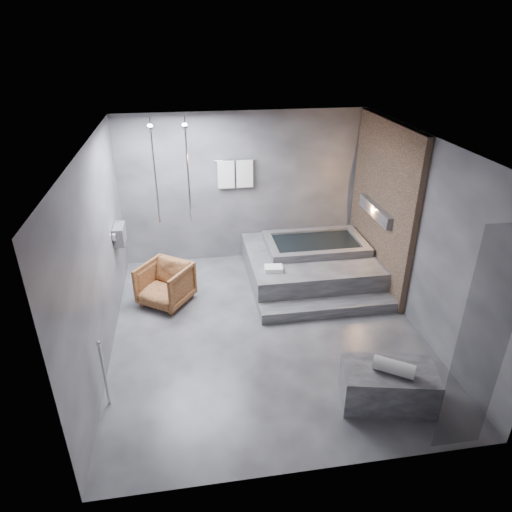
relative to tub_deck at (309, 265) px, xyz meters
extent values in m
plane|color=#313134|center=(-1.05, -1.45, -0.25)|extent=(5.00, 5.00, 0.00)
cube|color=#525255|center=(-1.05, -1.45, 2.55)|extent=(4.50, 5.00, 0.04)
cube|color=#3C3C42|center=(-1.05, 1.05, 1.15)|extent=(4.50, 0.04, 2.80)
cube|color=#3C3C42|center=(-1.05, -3.95, 1.15)|extent=(4.50, 0.04, 2.80)
cube|color=#3C3C42|center=(-3.30, -1.45, 1.15)|extent=(0.04, 5.00, 2.80)
cube|color=#3C3C42|center=(1.20, -1.45, 1.15)|extent=(0.04, 5.00, 2.80)
cube|color=#A57F61|center=(1.14, -0.20, 1.15)|extent=(0.10, 2.40, 2.78)
cube|color=#FF9938|center=(1.06, -0.20, 1.05)|extent=(0.14, 1.20, 0.20)
cube|color=gray|center=(-3.21, -0.05, 0.85)|extent=(0.16, 0.42, 0.30)
imported|color=beige|center=(-3.20, -0.15, 0.80)|extent=(0.08, 0.08, 0.21)
imported|color=beige|center=(-3.20, 0.05, 0.78)|extent=(0.07, 0.07, 0.15)
cylinder|color=silver|center=(-2.05, 0.60, 1.65)|extent=(0.04, 0.04, 1.80)
cylinder|color=silver|center=(-2.60, 0.60, 1.65)|extent=(0.04, 0.04, 1.80)
cylinder|color=silver|center=(-1.20, 0.99, 1.70)|extent=(0.75, 0.02, 0.02)
cube|color=white|center=(-1.37, 0.97, 1.45)|extent=(0.30, 0.06, 0.50)
cube|color=white|center=(-1.03, 0.97, 1.45)|extent=(0.30, 0.06, 0.50)
cylinder|color=silver|center=(-3.20, -2.65, 0.20)|extent=(0.04, 0.04, 0.90)
cube|color=black|center=(0.60, -3.90, 1.10)|extent=(0.55, 0.01, 2.60)
cube|color=#373739|center=(0.00, 0.00, 0.00)|extent=(2.20, 2.00, 0.50)
cube|color=#373739|center=(0.00, -1.18, -0.16)|extent=(2.20, 0.36, 0.18)
cube|color=#363639|center=(0.13, -3.15, -0.01)|extent=(1.19, 0.81, 0.49)
imported|color=#492612|center=(-2.55, -0.46, 0.09)|extent=(1.03, 1.04, 0.69)
cylinder|color=silver|center=(0.14, -3.20, 0.32)|extent=(0.48, 0.41, 0.17)
cube|color=white|center=(-0.77, -0.57, 0.29)|extent=(0.32, 0.25, 0.08)
camera|label=1|loc=(-2.09, -7.02, 3.87)|focal=32.00mm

